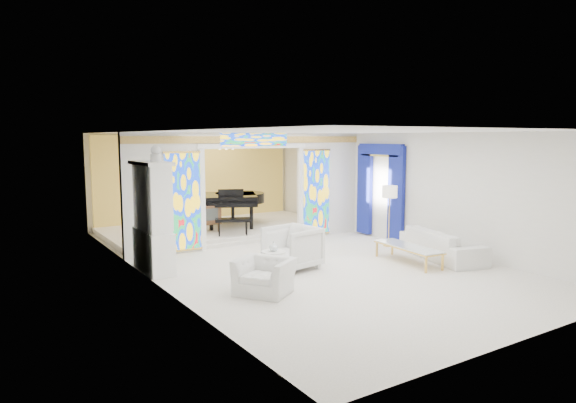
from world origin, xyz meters
TOP-DOWN VIEW (x-y plane):
  - floor at (0.00, 0.00)m, footprint 12.00×12.00m
  - ceiling at (0.00, 0.00)m, footprint 7.00×12.00m
  - wall_back at (0.00, 6.00)m, footprint 7.00×0.02m
  - wall_front at (0.00, -6.00)m, footprint 7.00×0.02m
  - wall_left at (-3.50, 0.00)m, footprint 0.02×12.00m
  - wall_right at (3.50, 0.00)m, footprint 0.02×12.00m
  - partition_wall at (0.00, 2.00)m, footprint 7.00×0.22m
  - stained_glass_left at (-2.03, 1.89)m, footprint 0.90×0.04m
  - stained_glass_right at (2.03, 1.89)m, footprint 0.90×0.04m
  - stained_glass_transom at (0.00, 1.89)m, footprint 2.00×0.04m
  - alcove_platform at (0.00, 4.10)m, footprint 6.80×3.80m
  - gold_curtain_back at (0.00, 5.88)m, footprint 6.70×0.10m
  - chandelier at (0.20, 4.00)m, footprint 0.48×0.48m
  - blue_drapes at (3.40, 0.70)m, footprint 0.14×1.85m
  - china_cabinet at (-3.22, 0.60)m, footprint 0.56×1.46m
  - armchair_left at (-2.00, -2.07)m, footprint 1.29×1.32m
  - armchair_right at (-0.59, -0.85)m, footprint 1.20×1.18m
  - sofa at (2.95, -1.98)m, footprint 1.50×2.53m
  - side_table at (-1.43, -1.45)m, footprint 0.64×0.64m
  - vase at (-1.43, -1.45)m, footprint 0.21×0.21m
  - coffee_table at (1.92, -1.87)m, footprint 0.74×1.88m
  - floor_lamp at (2.88, -0.23)m, footprint 0.46×0.46m
  - grand_piano at (0.46, 4.03)m, footprint 2.63×3.07m
  - tv_console at (-0.74, 3.37)m, footprint 0.70×0.50m

SIDE VIEW (x-z plane):
  - floor at x=0.00m, z-range 0.00..0.00m
  - alcove_platform at x=0.00m, z-range 0.00..0.18m
  - armchair_left at x=-2.00m, z-range 0.00..0.65m
  - sofa at x=2.95m, z-range 0.00..0.69m
  - coffee_table at x=1.92m, z-range 0.17..0.58m
  - side_table at x=-1.43m, z-range 0.09..0.70m
  - armchair_right at x=-0.59m, z-range 0.00..0.95m
  - tv_console at x=-0.74m, z-range 0.29..1.06m
  - vase at x=-1.43m, z-range 0.61..0.81m
  - grand_piano at x=0.46m, z-range 0.39..1.57m
  - china_cabinet at x=-3.22m, z-range -0.19..2.53m
  - stained_glass_left at x=-2.03m, z-range 0.10..2.50m
  - stained_glass_right at x=2.03m, z-range 0.10..2.50m
  - floor_lamp at x=2.88m, z-range 0.57..2.19m
  - wall_back at x=0.00m, z-range 0.00..3.00m
  - wall_front at x=0.00m, z-range 0.00..3.00m
  - wall_left at x=-3.50m, z-range 0.00..3.00m
  - wall_right at x=3.50m, z-range 0.00..3.00m
  - gold_curtain_back at x=0.00m, z-range 0.05..2.95m
  - blue_drapes at x=3.40m, z-range 0.25..2.90m
  - partition_wall at x=0.00m, z-range 0.15..3.15m
  - chandelier at x=0.20m, z-range 2.40..2.70m
  - stained_glass_transom at x=0.00m, z-range 2.65..2.99m
  - ceiling at x=0.00m, z-range 2.99..3.01m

